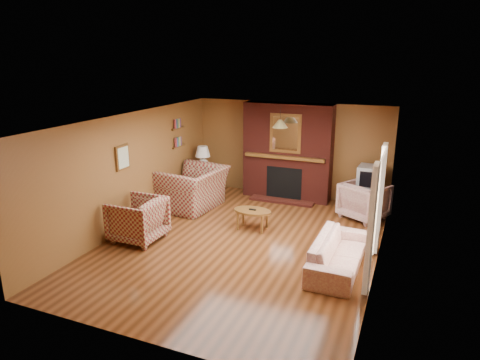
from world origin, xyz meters
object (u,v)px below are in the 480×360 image
at_px(plaid_loveseat, 192,188).
at_px(side_table, 203,182).
at_px(floral_armchair, 364,201).
at_px(tv_stand, 369,199).
at_px(crt_tv, 370,177).
at_px(fireplace, 287,152).
at_px(floral_sofa, 338,253).
at_px(coffee_table, 252,213).
at_px(table_lamp, 203,157).
at_px(plaid_armchair, 138,219).

xyz_separation_m(plaid_loveseat, side_table, (-0.25, 1.04, -0.16)).
bearing_deg(floral_armchair, tv_stand, -65.04).
bearing_deg(crt_tv, floral_armchair, -94.44).
bearing_deg(side_table, fireplace, 14.29).
height_order(plaid_loveseat, floral_sofa, plaid_loveseat).
xyz_separation_m(coffee_table, table_lamp, (-2.04, 1.74, 0.63)).
bearing_deg(fireplace, coffee_table, -91.52).
height_order(plaid_armchair, floral_armchair, plaid_armchair).
distance_m(plaid_armchair, side_table, 3.10).
bearing_deg(table_lamp, plaid_armchair, -87.23).
bearing_deg(floral_armchair, crt_tv, -65.08).
distance_m(fireplace, plaid_loveseat, 2.53).
bearing_deg(side_table, table_lamp, 0.00).
relative_size(floral_sofa, floral_armchair, 2.12).
distance_m(fireplace, coffee_table, 2.41).
bearing_deg(side_table, floral_armchair, -2.65).
height_order(plaid_loveseat, floral_armchair, plaid_loveseat).
height_order(plaid_armchair, floral_sofa, plaid_armchair).
bearing_deg(coffee_table, tv_stand, 44.68).
distance_m(floral_armchair, tv_stand, 0.56).
relative_size(floral_sofa, side_table, 2.97).
distance_m(table_lamp, crt_tv, 4.17).
distance_m(side_table, tv_stand, 4.16).
bearing_deg(fireplace, floral_sofa, -60.13).
distance_m(plaid_armchair, tv_stand, 5.28).
relative_size(side_table, crt_tv, 1.11).
height_order(fireplace, table_lamp, fireplace).
height_order(coffee_table, crt_tv, crt_tv).
height_order(plaid_loveseat, side_table, plaid_loveseat).
relative_size(fireplace, floral_armchair, 2.68).
bearing_deg(floral_sofa, plaid_armchair, 95.77).
relative_size(fireplace, tv_stand, 4.21).
distance_m(plaid_loveseat, floral_armchair, 3.95).
height_order(floral_armchair, tv_stand, floral_armchair).
xyz_separation_m(plaid_armchair, coffee_table, (1.89, 1.36, -0.06)).
xyz_separation_m(side_table, crt_tv, (4.15, 0.34, 0.50)).
height_order(fireplace, crt_tv, fireplace).
relative_size(plaid_armchair, floral_sofa, 0.50).
height_order(floral_armchair, coffee_table, floral_armchair).
bearing_deg(table_lamp, fireplace, 14.29).
relative_size(floral_armchair, crt_tv, 1.56).
bearing_deg(plaid_armchair, side_table, -176.92).
height_order(plaid_armchair, crt_tv, crt_tv).
distance_m(fireplace, crt_tv, 2.09).
bearing_deg(table_lamp, tv_stand, 4.82).
xyz_separation_m(plaid_loveseat, floral_sofa, (3.75, -1.73, -0.21)).
bearing_deg(tv_stand, plaid_loveseat, -157.55).
bearing_deg(tv_stand, side_table, -172.38).
xyz_separation_m(plaid_loveseat, tv_stand, (3.90, 1.39, -0.20)).
distance_m(floral_armchair, table_lamp, 4.15).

